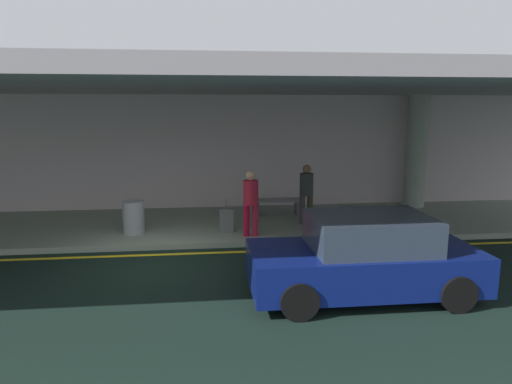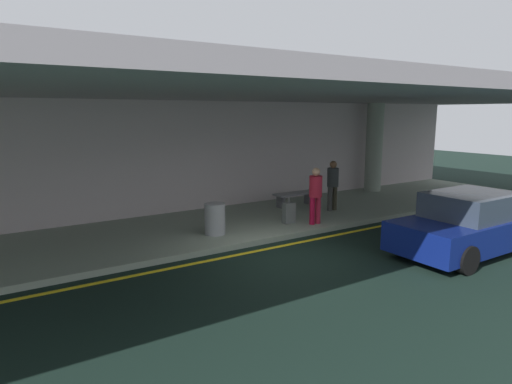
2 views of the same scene
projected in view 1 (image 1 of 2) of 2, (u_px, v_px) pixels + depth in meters
ground_plane at (157, 264)px, 10.43m from camera, size 60.00×60.00×0.00m
sidewalk at (167, 226)px, 13.45m from camera, size 26.00×4.20×0.15m
lane_stripe_yellow at (159, 255)px, 11.05m from camera, size 26.00×0.14×0.01m
support_column_center at (416, 151)px, 15.44m from camera, size 0.69×0.69×3.65m
ceiling_overhang at (160, 86)px, 12.27m from camera, size 28.00×13.20×0.30m
terminal_back_wall at (170, 154)px, 15.32m from camera, size 26.00×0.30×3.80m
car_navy at (365, 258)px, 8.54m from camera, size 4.10×1.92×1.50m
traveler_with_luggage at (251, 199)px, 11.95m from camera, size 0.38×0.38×1.68m
person_waiting_for_ride at (306, 190)px, 13.21m from camera, size 0.38×0.38×1.68m
suitcase_upright_secondary at (226, 220)px, 12.48m from camera, size 0.36×0.22×0.90m
bench_metal at (277, 203)px, 14.45m from camera, size 1.60×0.50×0.48m
trash_bin_steel at (134, 217)px, 12.31m from camera, size 0.56×0.56×0.85m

